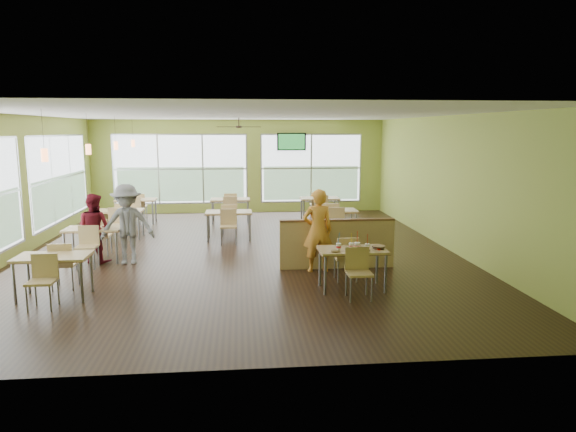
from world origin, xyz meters
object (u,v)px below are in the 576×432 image
(main_table, at_px, (352,255))
(man_plaid, at_px, (318,231))
(food_basket, at_px, (379,247))
(half_wall_divider, at_px, (337,243))

(main_table, distance_m, man_plaid, 1.33)
(man_plaid, height_order, food_basket, man_plaid)
(main_table, bearing_deg, half_wall_divider, 90.00)
(half_wall_divider, distance_m, man_plaid, 0.59)
(main_table, xyz_separation_m, man_plaid, (-0.44, 1.23, 0.22))
(food_basket, bearing_deg, man_plaid, 125.58)
(main_table, relative_size, half_wall_divider, 0.63)
(half_wall_divider, relative_size, food_basket, 9.86)
(man_plaid, bearing_deg, half_wall_divider, -158.91)
(half_wall_divider, height_order, man_plaid, man_plaid)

